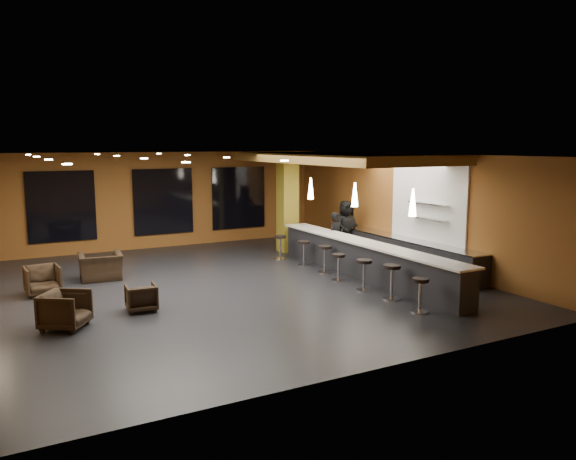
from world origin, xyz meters
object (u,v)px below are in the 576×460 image
bar_stool_1 (392,277)px  staff_c (346,228)px  armchair_b (141,297)px  armchair_d (101,267)px  bar_stool_6 (280,244)px  armchair_c (43,280)px  pendant_1 (355,195)px  armchair_a (65,310)px  bar_stool_4 (325,255)px  pendant_2 (311,188)px  bar_stool_2 (364,271)px  pendant_0 (413,202)px  bar_stool_3 (339,264)px  prep_counter (407,254)px  column (288,202)px  staff_b (346,228)px  bar_stool_0 (420,291)px  staff_a (336,237)px  bar_stool_5 (304,250)px

bar_stool_1 → staff_c: bearing=67.2°
armchair_b → armchair_d: (-0.27, 3.53, 0.06)m
bar_stool_6 → armchair_c: bearing=-171.8°
pendant_1 → armchair_d: size_ratio=0.61×
armchair_a → bar_stool_4: bearing=-42.4°
pendant_2 → armchair_a: pendant_2 is taller
pendant_1 → bar_stool_2: size_ratio=0.85×
staff_c → pendant_2: bearing=177.1°
armchair_b → armchair_d: 3.55m
pendant_0 → bar_stool_3: bearing=112.1°
armchair_d → bar_stool_6: bearing=-173.8°
prep_counter → armchair_d: 9.11m
column → armchair_b: column is taller
armchair_d → staff_b: bearing=-176.1°
pendant_0 → staff_b: size_ratio=0.38×
column → armchair_a: (-8.08, -5.32, -1.36)m
bar_stool_0 → staff_a: bearing=76.3°
pendant_0 → bar_stool_6: (-0.91, 5.42, -1.84)m
pendant_0 → pendant_1: bearing=90.0°
pendant_0 → staff_b: 5.54m
bar_stool_5 → bar_stool_6: bar_stool_6 is taller
column → bar_stool_2: size_ratio=4.23×
column → bar_stool_5: (-0.69, -2.37, -1.25)m
staff_a → bar_stool_0: staff_a is taller
pendant_1 → pendant_2: same height
armchair_b → prep_counter: bearing=-170.4°
armchair_d → bar_stool_0: bearing=136.3°
staff_b → armchair_a: size_ratio=2.15×
staff_a → bar_stool_4: bearing=-148.5°
staff_a → bar_stool_2: (-1.35, -3.39, -0.28)m
armchair_b → armchair_c: bearing=-49.3°
pendant_0 → armchair_a: bearing=171.0°
bar_stool_6 → prep_counter: bearing=-45.1°
armchair_b → bar_stool_0: size_ratio=0.86×
pendant_0 → bar_stool_4: size_ratio=0.86×
column → bar_stool_2: 5.97m
pendant_2 → armchair_b: (-6.39, -3.21, -2.04)m
staff_a → staff_b: staff_b is taller
armchair_a → bar_stool_0: size_ratio=1.08×
armchair_c → bar_stool_6: size_ratio=1.04×
staff_a → staff_c: bearing=28.4°
pendant_0 → bar_stool_4: pendant_0 is taller
pendant_1 → pendant_0: bearing=-90.0°
bar_stool_3 → bar_stool_0: bearing=-90.4°
armchair_c → bar_stool_6: 7.42m
armchair_a → bar_stool_4: 7.64m
staff_b → bar_stool_6: bearing=175.1°
armchair_d → armchair_b: bearing=99.6°
armchair_a → bar_stool_2: bearing=-59.5°
prep_counter → bar_stool_1: 3.83m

